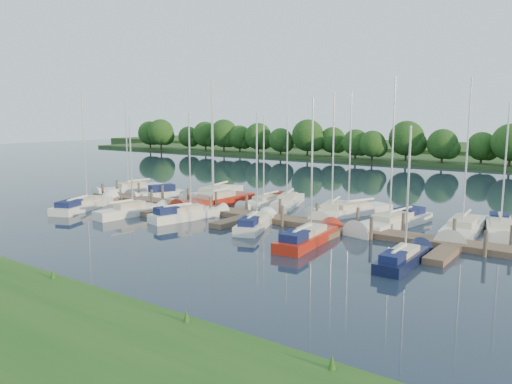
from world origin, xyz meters
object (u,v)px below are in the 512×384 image
Objects in this scene: dock at (249,217)px; sailboat_s_2 at (186,215)px; sailboat_n_0 at (131,190)px; sailboat_n_5 at (287,203)px; motorboat at (160,194)px.

dock is 5.09m from sailboat_s_2.
sailboat_n_5 is at bearing -161.67° from sailboat_n_0.
sailboat_n_5 reaches higher than sailboat_s_2.
sailboat_n_5 is at bearing 95.96° from dock.
sailboat_n_0 is 1.92× the size of motorboat.
motorboat is at bearing -4.76° from sailboat_n_5.
motorboat is at bearing -174.41° from sailboat_n_0.
sailboat_n_0 is 1.07× the size of sailboat_n_5.
sailboat_n_0 is at bearing 18.71° from motorboat.
sailboat_n_5 is 1.07× the size of sailboat_s_2.
sailboat_n_5 reaches higher than dock.
sailboat_n_0 is 4.98m from motorboat.
sailboat_s_2 is at bearing 164.02° from sailboat_n_0.
sailboat_s_2 is (10.11, -6.69, -0.01)m from motorboat.
dock is 3.87× the size of sailboat_n_0.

